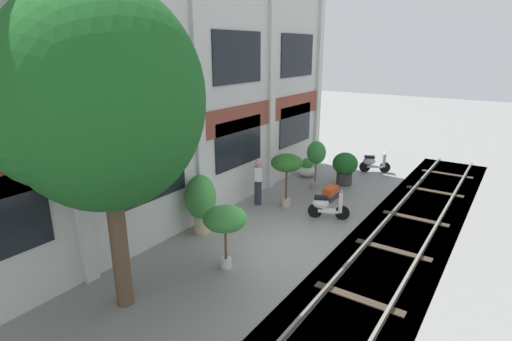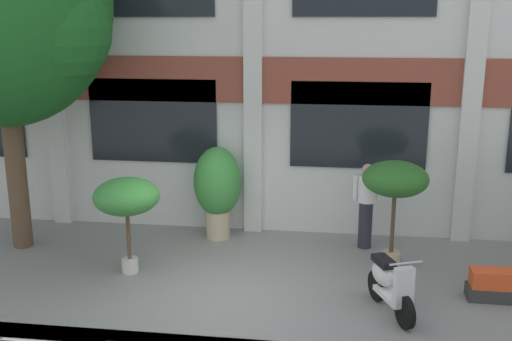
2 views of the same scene
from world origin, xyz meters
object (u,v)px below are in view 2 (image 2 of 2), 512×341
at_px(potted_plant_terracotta_small, 395,182).
at_px(resident_by_doorway, 366,203).
at_px(scooter_second_parked, 389,284).
at_px(broadleaf_tree, 0,9).
at_px(potted_plant_low_pan, 126,198).
at_px(potted_plant_square_trough, 495,286).
at_px(potted_plant_stone_basin, 217,186).

distance_m(potted_plant_terracotta_small, resident_by_doorway, 1.23).
bearing_deg(scooter_second_parked, potted_plant_terracotta_small, 151.78).
bearing_deg(broadleaf_tree, potted_plant_low_pan, -20.44).
height_order(broadleaf_tree, potted_plant_square_trough, broadleaf_tree).
height_order(potted_plant_stone_basin, scooter_second_parked, potted_plant_stone_basin).
xyz_separation_m(potted_plant_low_pan, potted_plant_stone_basin, (1.18, 1.87, -0.26)).
distance_m(potted_plant_square_trough, scooter_second_parked, 1.80).
height_order(potted_plant_square_trough, scooter_second_parked, scooter_second_parked).
relative_size(potted_plant_square_trough, scooter_second_parked, 0.65).
bearing_deg(scooter_second_parked, resident_by_doorway, 163.14).
height_order(potted_plant_stone_basin, resident_by_doorway, potted_plant_stone_basin).
height_order(scooter_second_parked, resident_by_doorway, resident_by_doorway).
xyz_separation_m(broadleaf_tree, scooter_second_parked, (6.78, -1.78, -4.00)).
bearing_deg(potted_plant_low_pan, potted_plant_stone_basin, 57.72).
relative_size(potted_plant_terracotta_small, potted_plant_stone_basin, 1.04).
xyz_separation_m(broadleaf_tree, potted_plant_square_trough, (8.47, -1.17, -4.21)).
relative_size(scooter_second_parked, resident_by_doorway, 0.80).
bearing_deg(scooter_second_parked, potted_plant_low_pan, -123.50).
xyz_separation_m(scooter_second_parked, resident_by_doorway, (-0.24, 2.59, 0.45)).
distance_m(broadleaf_tree, potted_plant_square_trough, 9.53).
xyz_separation_m(potted_plant_terracotta_small, resident_by_doorway, (-0.42, 0.93, -0.68)).
height_order(potted_plant_square_trough, potted_plant_low_pan, potted_plant_low_pan).
distance_m(potted_plant_low_pan, scooter_second_parked, 4.49).
xyz_separation_m(potted_plant_stone_basin, resident_by_doorway, (2.89, -0.15, -0.19)).
relative_size(broadleaf_tree, potted_plant_square_trough, 7.97).
bearing_deg(broadleaf_tree, resident_by_doorway, 7.04).
relative_size(broadleaf_tree, potted_plant_low_pan, 4.03).
relative_size(broadleaf_tree, potted_plant_stone_basin, 3.64).
distance_m(potted_plant_terracotta_small, scooter_second_parked, 2.01).
bearing_deg(potted_plant_stone_basin, broadleaf_tree, -165.36).
xyz_separation_m(potted_plant_low_pan, scooter_second_parked, (4.31, -0.86, -0.90)).
height_order(potted_plant_terracotta_small, potted_plant_stone_basin, potted_plant_terracotta_small).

